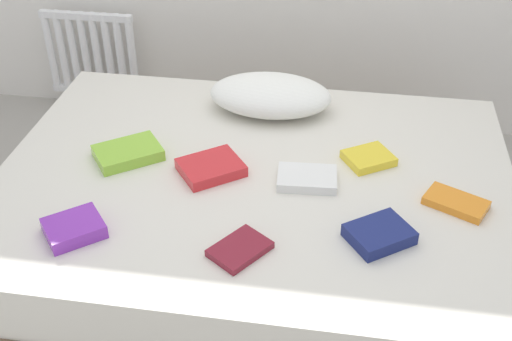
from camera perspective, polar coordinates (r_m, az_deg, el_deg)
name	(u,v)px	position (r m, az deg, el deg)	size (l,w,h in m)	color
ground_plane	(254,269)	(2.75, -0.17, -8.81)	(8.00, 8.00, 0.00)	#9E998E
bed	(254,225)	(2.59, -0.17, -4.86)	(2.00, 1.50, 0.50)	brown
radiator	(91,54)	(3.80, -14.47, 10.00)	(0.53, 0.04, 0.49)	white
pillow	(270,95)	(2.81, 1.29, 6.75)	(0.53, 0.34, 0.15)	white
textbook_navy	(379,234)	(2.16, 10.94, -5.61)	(0.20, 0.16, 0.05)	navy
textbook_purple	(74,228)	(2.22, -15.93, -4.98)	(0.18, 0.16, 0.05)	purple
textbook_red	(211,168)	(2.43, -4.04, 0.26)	(0.22, 0.18, 0.04)	red
textbook_white	(307,178)	(2.38, 4.57, -0.71)	(0.22, 0.15, 0.04)	white
textbook_orange	(456,203)	(2.37, 17.41, -2.75)	(0.21, 0.12, 0.03)	orange
textbook_maroon	(240,249)	(2.08, -1.45, -7.02)	(0.19, 0.13, 0.02)	maroon
textbook_yellow	(369,158)	(2.53, 10.01, 1.09)	(0.17, 0.15, 0.03)	yellow
textbook_lime	(128,153)	(2.56, -11.35, 1.56)	(0.25, 0.17, 0.05)	#8CC638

